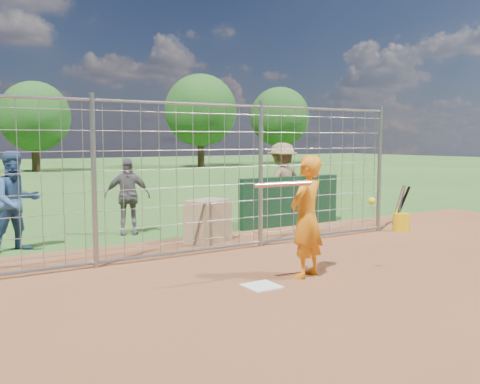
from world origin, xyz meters
TOP-DOWN VIEW (x-y plane):
  - ground at (0.00, 0.00)m, footprint 100.00×100.00m
  - infield_dirt at (0.00, -3.00)m, footprint 18.00×18.00m
  - home_plate at (0.00, -0.20)m, footprint 0.43×0.43m
  - dugout_wall at (3.40, 3.60)m, footprint 2.60×0.20m
  - batter at (0.82, -0.10)m, footprint 0.73×0.61m
  - bystander_a at (-2.26, 3.92)m, footprint 0.96×0.82m
  - bystander_b at (-0.06, 4.49)m, footprint 0.99×0.66m
  - bystander_c at (3.44, 3.94)m, footprint 1.27×0.83m
  - equipment_bin at (0.91, 2.88)m, footprint 0.95×0.83m
  - equipment_in_play at (0.61, -0.33)m, footprint 1.87×0.35m
  - bucket_with_bats at (4.92, 1.76)m, footprint 0.34×0.40m
  - backstop_fence at (0.00, 2.00)m, footprint 9.08×0.08m
  - tree_line at (3.13, 28.13)m, footprint 44.66×6.72m

SIDE VIEW (x-z plane):
  - ground at x=0.00m, z-range 0.00..0.00m
  - infield_dirt at x=0.00m, z-range 0.01..0.01m
  - home_plate at x=0.00m, z-range 0.00..0.02m
  - bucket_with_bats at x=4.92m, z-range -0.24..0.73m
  - equipment_bin at x=0.91m, z-range 0.00..0.80m
  - dugout_wall at x=3.40m, z-range 0.00..1.10m
  - bystander_b at x=-0.06m, z-range 0.00..1.56m
  - batter at x=0.82m, z-range 0.00..1.71m
  - bystander_a at x=-2.26m, z-range 0.00..1.73m
  - bystander_c at x=3.44m, z-range 0.00..1.85m
  - backstop_fence at x=0.00m, z-range -0.04..2.56m
  - equipment_in_play at x=0.61m, z-range 1.09..1.45m
  - tree_line at x=3.13m, z-range 0.47..6.95m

